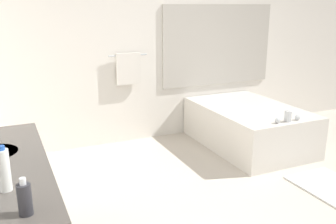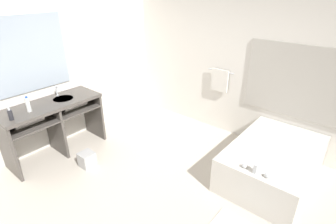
# 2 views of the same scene
# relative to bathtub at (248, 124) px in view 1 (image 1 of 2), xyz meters

# --- Properties ---
(ground_plane) EXTENTS (16.00, 16.00, 0.00)m
(ground_plane) POSITION_rel_bathtub_xyz_m (-1.04, -1.40, -0.28)
(ground_plane) COLOR beige
(ground_plane) RESTS_ON ground
(wall_back_with_blinds) EXTENTS (7.40, 0.13, 2.70)m
(wall_back_with_blinds) POSITION_rel_bathtub_xyz_m (-1.00, 0.83, 1.06)
(wall_back_with_blinds) COLOR white
(wall_back_with_blinds) RESTS_ON ground_plane
(bathtub) EXTENTS (1.05, 1.59, 0.64)m
(bathtub) POSITION_rel_bathtub_xyz_m (0.00, 0.00, 0.00)
(bathtub) COLOR silver
(bathtub) RESTS_ON ground_plane
(water_bottle_1) EXTENTS (0.06, 0.06, 0.23)m
(water_bottle_1) POSITION_rel_bathtub_xyz_m (-2.86, -1.92, 0.72)
(water_bottle_1) COLOR silver
(water_bottle_1) RESTS_ON vanity_counter
(soap_dispenser) EXTENTS (0.06, 0.06, 0.17)m
(soap_dispenser) POSITION_rel_bathtub_xyz_m (-2.79, -2.19, 0.68)
(soap_dispenser) COLOR #28282D
(soap_dispenser) RESTS_ON vanity_counter
(bath_mat) EXTENTS (0.58, 0.82, 0.02)m
(bath_mat) POSITION_rel_bathtub_xyz_m (0.06, -1.36, -0.28)
(bath_mat) COLOR white
(bath_mat) RESTS_ON ground_plane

